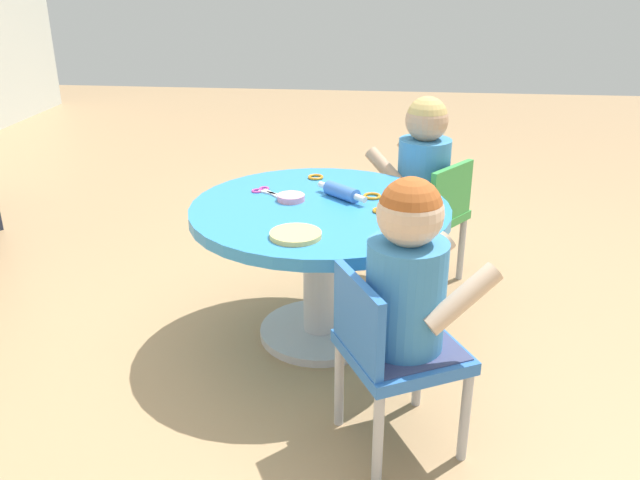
{
  "coord_description": "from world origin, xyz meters",
  "views": [
    {
      "loc": [
        -2.11,
        -0.22,
        1.27
      ],
      "look_at": [
        0.0,
        0.0,
        0.38
      ],
      "focal_mm": 37.18,
      "sensor_mm": 36.0,
      "label": 1
    }
  ],
  "objects_px": {
    "child_chair_right": "(428,215)",
    "seated_child_right": "(423,160)",
    "rolling_pin": "(342,192)",
    "seated_child_left": "(409,273)",
    "craft_scissors": "(265,191)",
    "craft_table": "(320,238)",
    "child_chair_left": "(391,351)"
  },
  "relations": [
    {
      "from": "child_chair_right",
      "to": "seated_child_right",
      "type": "height_order",
      "value": "seated_child_right"
    },
    {
      "from": "seated_child_right",
      "to": "rolling_pin",
      "type": "xyz_separation_m",
      "value": [
        -0.42,
        0.3,
        -0.0
      ]
    },
    {
      "from": "child_chair_right",
      "to": "rolling_pin",
      "type": "height_order",
      "value": "rolling_pin"
    },
    {
      "from": "seated_child_left",
      "to": "craft_scissors",
      "type": "height_order",
      "value": "seated_child_left"
    },
    {
      "from": "child_chair_right",
      "to": "rolling_pin",
      "type": "xyz_separation_m",
      "value": [
        -0.4,
        0.33,
        0.23
      ]
    },
    {
      "from": "craft_table",
      "to": "rolling_pin",
      "type": "xyz_separation_m",
      "value": [
        0.08,
        -0.07,
        0.15
      ]
    },
    {
      "from": "child_chair_right",
      "to": "rolling_pin",
      "type": "bearing_deg",
      "value": 140.63
    },
    {
      "from": "craft_table",
      "to": "rolling_pin",
      "type": "height_order",
      "value": "rolling_pin"
    },
    {
      "from": "child_chair_right",
      "to": "craft_scissors",
      "type": "xyz_separation_m",
      "value": [
        -0.36,
        0.61,
        0.2
      ]
    },
    {
      "from": "seated_child_right",
      "to": "craft_scissors",
      "type": "relative_size",
      "value": 3.71
    },
    {
      "from": "child_chair_right",
      "to": "seated_child_right",
      "type": "bearing_deg",
      "value": 53.75
    },
    {
      "from": "craft_scissors",
      "to": "rolling_pin",
      "type": "bearing_deg",
      "value": -98.14
    },
    {
      "from": "child_chair_left",
      "to": "child_chair_right",
      "type": "xyz_separation_m",
      "value": [
        1.05,
        -0.14,
        0.0
      ]
    },
    {
      "from": "child_chair_left",
      "to": "seated_child_left",
      "type": "xyz_separation_m",
      "value": [
        0.02,
        -0.04,
        0.23
      ]
    },
    {
      "from": "seated_child_left",
      "to": "rolling_pin",
      "type": "bearing_deg",
      "value": 19.26
    },
    {
      "from": "craft_table",
      "to": "rolling_pin",
      "type": "relative_size",
      "value": 4.82
    },
    {
      "from": "rolling_pin",
      "to": "craft_scissors",
      "type": "distance_m",
      "value": 0.28
    },
    {
      "from": "rolling_pin",
      "to": "craft_scissors",
      "type": "height_order",
      "value": "rolling_pin"
    },
    {
      "from": "craft_table",
      "to": "child_chair_left",
      "type": "relative_size",
      "value": 1.66
    },
    {
      "from": "craft_table",
      "to": "child_chair_left",
      "type": "distance_m",
      "value": 0.63
    },
    {
      "from": "craft_table",
      "to": "craft_scissors",
      "type": "xyz_separation_m",
      "value": [
        0.12,
        0.21,
        0.12
      ]
    },
    {
      "from": "craft_table",
      "to": "craft_scissors",
      "type": "distance_m",
      "value": 0.27
    },
    {
      "from": "seated_child_left",
      "to": "child_chair_right",
      "type": "relative_size",
      "value": 0.95
    },
    {
      "from": "child_chair_right",
      "to": "child_chair_left",
      "type": "bearing_deg",
      "value": 172.25
    },
    {
      "from": "craft_scissors",
      "to": "craft_table",
      "type": "bearing_deg",
      "value": -119.85
    },
    {
      "from": "seated_child_right",
      "to": "child_chair_left",
      "type": "bearing_deg",
      "value": 174.11
    },
    {
      "from": "child_chair_left",
      "to": "rolling_pin",
      "type": "bearing_deg",
      "value": 15.92
    },
    {
      "from": "craft_table",
      "to": "craft_scissors",
      "type": "bearing_deg",
      "value": 60.15
    },
    {
      "from": "child_chair_left",
      "to": "rolling_pin",
      "type": "relative_size",
      "value": 2.91
    },
    {
      "from": "craft_table",
      "to": "seated_child_left",
      "type": "bearing_deg",
      "value": -152.4
    },
    {
      "from": "rolling_pin",
      "to": "child_chair_right",
      "type": "bearing_deg",
      "value": -39.37
    },
    {
      "from": "seated_child_left",
      "to": "seated_child_right",
      "type": "bearing_deg",
      "value": -4.09
    }
  ]
}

